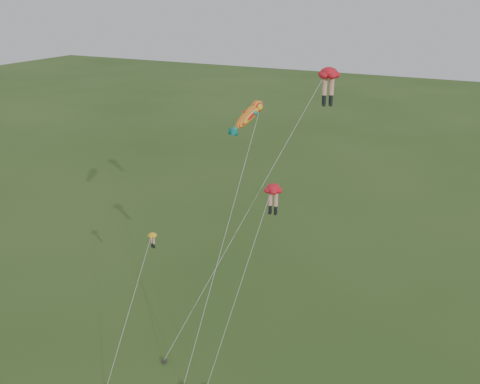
% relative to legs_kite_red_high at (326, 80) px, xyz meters
% --- Properties ---
extents(ground, '(300.00, 300.00, 0.00)m').
position_rel_legs_kite_red_high_xyz_m(ground, '(-6.60, -8.55, -20.09)').
color(ground, '#2A491A').
rests_on(ground, ground).
extents(legs_kite_red_high, '(9.78, 9.99, 20.96)m').
position_rel_legs_kite_red_high_xyz_m(legs_kite_red_high, '(0.00, 0.00, 0.00)').
color(legs_kite_red_high, red).
rests_on(legs_kite_red_high, ground).
extents(legs_kite_red_mid, '(3.53, 5.39, 14.05)m').
position_rel_legs_kite_red_high_xyz_m(legs_kite_red_mid, '(-1.60, -5.30, -6.82)').
color(legs_kite_red_mid, red).
rests_on(legs_kite_red_mid, ground).
extents(legs_kite_yellow, '(2.78, 9.94, 7.60)m').
position_rel_legs_kite_red_high_xyz_m(legs_kite_yellow, '(-12.41, -4.36, -13.39)').
color(legs_kite_yellow, yellow).
rests_on(legs_kite_yellow, ground).
extents(fish_kite, '(2.18, 9.89, 18.82)m').
position_rel_legs_kite_red_high_xyz_m(fish_kite, '(-4.84, -2.05, -2.59)').
color(fish_kite, yellow).
rests_on(fish_kite, ground).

